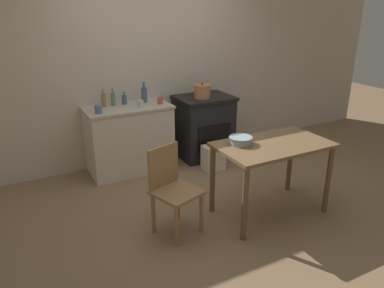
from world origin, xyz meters
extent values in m
plane|color=#896B4C|center=(0.00, 0.00, 0.00)|extent=(14.00, 14.00, 0.00)
cube|color=beige|center=(0.00, 1.58, 1.27)|extent=(8.00, 0.07, 2.55)
cube|color=beige|center=(-0.47, 1.27, 0.43)|extent=(1.06, 0.56, 0.85)
cube|color=#B6AD9C|center=(-0.47, 1.27, 0.87)|extent=(1.09, 0.59, 0.03)
cube|color=black|center=(0.64, 1.25, 0.42)|extent=(0.73, 0.59, 0.85)
cube|color=black|center=(0.64, 1.25, 0.87)|extent=(0.77, 0.63, 0.04)
cube|color=black|center=(0.64, 0.95, 0.37)|extent=(0.51, 0.01, 0.35)
cube|color=brown|center=(0.47, -0.46, 0.77)|extent=(1.16, 0.68, 0.03)
cylinder|color=brown|center=(-0.06, -0.75, 0.38)|extent=(0.06, 0.06, 0.75)
cylinder|color=brown|center=(1.00, -0.75, 0.38)|extent=(0.06, 0.06, 0.75)
cylinder|color=brown|center=(-0.06, -0.16, 0.38)|extent=(0.06, 0.06, 0.75)
cylinder|color=brown|center=(1.00, -0.16, 0.38)|extent=(0.06, 0.06, 0.75)
cube|color=#997047|center=(-0.56, -0.34, 0.43)|extent=(0.50, 0.50, 0.03)
cube|color=#997047|center=(-0.61, -0.16, 0.65)|extent=(0.35, 0.14, 0.41)
cylinder|color=#997047|center=(-0.66, -0.55, 0.21)|extent=(0.04, 0.04, 0.42)
cylinder|color=#997047|center=(-0.35, -0.44, 0.21)|extent=(0.04, 0.04, 0.42)
cylinder|color=#997047|center=(-0.76, -0.23, 0.21)|extent=(0.04, 0.04, 0.42)
cylinder|color=#997047|center=(-0.45, -0.13, 0.21)|extent=(0.04, 0.04, 0.42)
cube|color=beige|center=(0.51, 0.75, 0.17)|extent=(0.28, 0.20, 0.34)
cylinder|color=#B77A47|center=(0.57, 1.18, 0.97)|extent=(0.22, 0.22, 0.16)
cylinder|color=#B77A47|center=(0.57, 1.18, 1.06)|extent=(0.23, 0.23, 0.02)
sphere|color=black|center=(0.57, 1.18, 1.08)|extent=(0.02, 0.02, 0.02)
cylinder|color=#93A8B2|center=(0.17, -0.32, 0.82)|extent=(0.22, 0.22, 0.08)
cylinder|color=#8597A0|center=(0.17, -0.32, 0.86)|extent=(0.24, 0.24, 0.01)
cylinder|color=#3D5675|center=(-0.47, 1.39, 0.94)|extent=(0.06, 0.06, 0.12)
cylinder|color=#3D5675|center=(-0.47, 1.39, 1.02)|extent=(0.02, 0.02, 0.05)
cylinder|color=#517F5B|center=(-0.62, 1.38, 0.96)|extent=(0.06, 0.06, 0.16)
cylinder|color=#517F5B|center=(-0.62, 1.38, 1.08)|extent=(0.02, 0.02, 0.06)
cylinder|color=#3D5675|center=(-0.21, 1.36, 0.98)|extent=(0.08, 0.08, 0.19)
cylinder|color=#3D5675|center=(-0.21, 1.36, 1.11)|extent=(0.03, 0.03, 0.07)
cylinder|color=olive|center=(-0.74, 1.38, 0.97)|extent=(0.06, 0.06, 0.17)
cylinder|color=olive|center=(-0.74, 1.38, 1.08)|extent=(0.02, 0.02, 0.07)
cylinder|color=beige|center=(-0.34, 1.14, 0.93)|extent=(0.07, 0.07, 0.09)
cylinder|color=#4C6B99|center=(-0.88, 1.12, 0.93)|extent=(0.09, 0.09, 0.10)
cylinder|color=#B74C42|center=(-0.06, 1.18, 0.93)|extent=(0.07, 0.07, 0.09)
camera|label=1|loc=(-1.91, -3.18, 2.12)|focal=35.00mm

